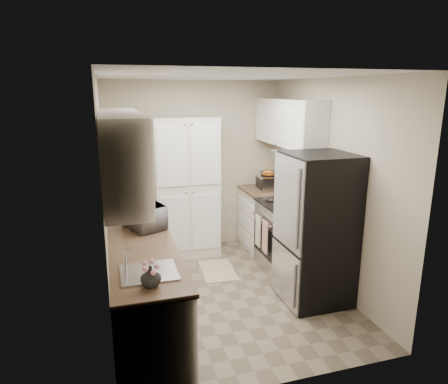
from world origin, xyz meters
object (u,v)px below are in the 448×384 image
object	(u,v)px
microwave	(144,216)
toaster_oven	(268,183)
electric_range	(287,236)
pantry_cabinet	(186,188)
wine_bottle	(130,206)
refrigerator	(316,229)

from	to	relation	value
microwave	toaster_oven	xyz separation A→B (m)	(1.93, 1.20, -0.03)
toaster_oven	electric_range	bearing A→B (deg)	-88.52
pantry_cabinet	wine_bottle	world-z (taller)	pantry_cabinet
pantry_cabinet	microwave	xyz separation A→B (m)	(-0.71, -1.33, 0.05)
wine_bottle	toaster_oven	distance (m)	2.22
pantry_cabinet	wine_bottle	bearing A→B (deg)	-130.87
pantry_cabinet	toaster_oven	xyz separation A→B (m)	(1.22, -0.13, 0.02)
wine_bottle	toaster_oven	bearing A→B (deg)	22.33
pantry_cabinet	refrigerator	distance (m)	2.07
wine_bottle	refrigerator	bearing A→B (deg)	-20.82
electric_range	refrigerator	distance (m)	0.88
microwave	wine_bottle	distance (m)	0.38
wine_bottle	microwave	bearing A→B (deg)	-69.72
electric_range	wine_bottle	distance (m)	2.10
electric_range	wine_bottle	world-z (taller)	wine_bottle
wine_bottle	electric_range	bearing A→B (deg)	1.33
pantry_cabinet	toaster_oven	size ratio (longest dim) A/B	5.57
pantry_cabinet	refrigerator	size ratio (longest dim) A/B	1.18
microwave	wine_bottle	xyz separation A→B (m)	(-0.13, 0.35, 0.03)
electric_range	wine_bottle	size ratio (longest dim) A/B	3.59
toaster_oven	refrigerator	bearing A→B (deg)	-88.28
electric_range	microwave	xyz separation A→B (m)	(-1.88, -0.40, 0.57)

